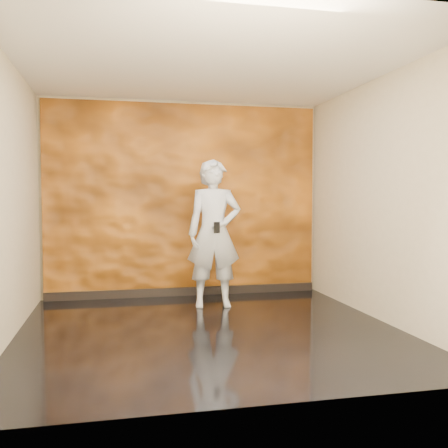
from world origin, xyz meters
TOP-DOWN VIEW (x-y plane):
  - room at (0.00, 0.00)m, footprint 4.02×4.02m
  - feature_wall at (0.00, 1.96)m, footprint 3.90×0.06m
  - baseboard at (0.00, 1.92)m, footprint 3.90×0.04m
  - man at (0.27, 1.14)m, footprint 0.73×0.51m
  - phone at (0.25, 0.84)m, footprint 0.08×0.03m

SIDE VIEW (x-z plane):
  - baseboard at x=0.00m, z-range 0.00..0.12m
  - man at x=0.27m, z-range 0.00..1.91m
  - phone at x=0.25m, z-range 0.98..1.12m
  - feature_wall at x=0.00m, z-range 0.00..2.75m
  - room at x=0.00m, z-range -0.01..2.81m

